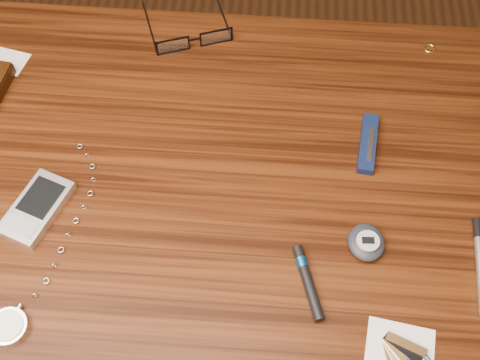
{
  "coord_description": "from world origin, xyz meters",
  "views": [
    {
      "loc": [
        0.07,
        -0.41,
        1.45
      ],
      "look_at": [
        0.04,
        0.02,
        0.76
      ],
      "focal_mm": 45.0,
      "sensor_mm": 36.0,
      "label": 1
    }
  ],
  "objects_px": {
    "pocket_knife": "(368,144)",
    "pedometer": "(366,242)",
    "desk": "(212,229)",
    "pda_phone": "(37,208)",
    "pocket_watch": "(12,320)",
    "eyeglasses": "(194,38)",
    "silver_pen": "(479,257)"
  },
  "relations": [
    {
      "from": "pocket_knife",
      "to": "pedometer",
      "type": "bearing_deg",
      "value": -92.92
    },
    {
      "from": "pda_phone",
      "to": "pedometer",
      "type": "distance_m",
      "value": 0.43
    },
    {
      "from": "pda_phone",
      "to": "silver_pen",
      "type": "bearing_deg",
      "value": -2.5
    },
    {
      "from": "pocket_watch",
      "to": "pedometer",
      "type": "distance_m",
      "value": 0.45
    },
    {
      "from": "pocket_knife",
      "to": "pda_phone",
      "type": "bearing_deg",
      "value": -162.38
    },
    {
      "from": "pda_phone",
      "to": "pocket_knife",
      "type": "height_order",
      "value": "pda_phone"
    },
    {
      "from": "pda_phone",
      "to": "pocket_watch",
      "type": "bearing_deg",
      "value": -86.45
    },
    {
      "from": "pedometer",
      "to": "pocket_knife",
      "type": "relative_size",
      "value": 0.56
    },
    {
      "from": "eyeglasses",
      "to": "pda_phone",
      "type": "bearing_deg",
      "value": -118.25
    },
    {
      "from": "pocket_watch",
      "to": "silver_pen",
      "type": "distance_m",
      "value": 0.58
    },
    {
      "from": "pocket_watch",
      "to": "pedometer",
      "type": "bearing_deg",
      "value": 17.64
    },
    {
      "from": "pocket_watch",
      "to": "pda_phone",
      "type": "height_order",
      "value": "pda_phone"
    },
    {
      "from": "eyeglasses",
      "to": "pocket_knife",
      "type": "bearing_deg",
      "value": -33.53
    },
    {
      "from": "pda_phone",
      "to": "pedometer",
      "type": "height_order",
      "value": "pedometer"
    },
    {
      "from": "pocket_watch",
      "to": "pocket_knife",
      "type": "relative_size",
      "value": 2.92
    },
    {
      "from": "desk",
      "to": "pocket_watch",
      "type": "height_order",
      "value": "pocket_watch"
    },
    {
      "from": "desk",
      "to": "pocket_watch",
      "type": "distance_m",
      "value": 0.31
    },
    {
      "from": "pda_phone",
      "to": "silver_pen",
      "type": "xyz_separation_m",
      "value": [
        0.58,
        -0.03,
        -0.0
      ]
    },
    {
      "from": "pocket_knife",
      "to": "silver_pen",
      "type": "distance_m",
      "value": 0.21
    },
    {
      "from": "pedometer",
      "to": "pocket_knife",
      "type": "height_order",
      "value": "pedometer"
    },
    {
      "from": "eyeglasses",
      "to": "silver_pen",
      "type": "bearing_deg",
      "value": -40.37
    },
    {
      "from": "silver_pen",
      "to": "pocket_watch",
      "type": "bearing_deg",
      "value": -167.37
    },
    {
      "from": "pda_phone",
      "to": "pedometer",
      "type": "bearing_deg",
      "value": -2.3
    },
    {
      "from": "desk",
      "to": "pda_phone",
      "type": "height_order",
      "value": "pda_phone"
    },
    {
      "from": "pocket_watch",
      "to": "pda_phone",
      "type": "relative_size",
      "value": 2.53
    },
    {
      "from": "pocket_watch",
      "to": "eyeglasses",
      "type": "bearing_deg",
      "value": 71.03
    },
    {
      "from": "pocket_knife",
      "to": "silver_pen",
      "type": "relative_size",
      "value": 0.77
    },
    {
      "from": "pocket_knife",
      "to": "desk",
      "type": "bearing_deg",
      "value": -155.58
    },
    {
      "from": "pocket_knife",
      "to": "silver_pen",
      "type": "bearing_deg",
      "value": -50.77
    },
    {
      "from": "pocket_knife",
      "to": "silver_pen",
      "type": "height_order",
      "value": "pocket_knife"
    },
    {
      "from": "eyeglasses",
      "to": "desk",
      "type": "bearing_deg",
      "value": -79.02
    },
    {
      "from": "pda_phone",
      "to": "pocket_knife",
      "type": "bearing_deg",
      "value": 17.62
    }
  ]
}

